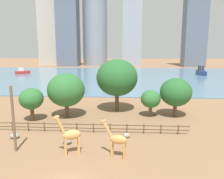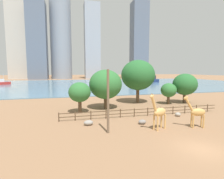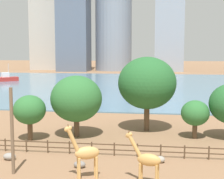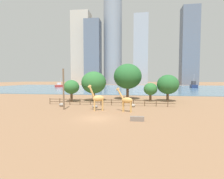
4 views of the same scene
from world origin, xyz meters
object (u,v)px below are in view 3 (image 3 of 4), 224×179
at_px(boulder_small, 160,159).
at_px(tree_right_small, 76,99).
at_px(boulder_by_pole, 9,156).
at_px(giraffe_tall, 147,160).
at_px(giraffe_companion, 85,153).
at_px(tree_right_tall, 147,83).
at_px(utility_pole, 12,131).
at_px(tree_left_small, 195,113).
at_px(boulder_near_fence, 80,164).
at_px(boat_sailboat, 7,78).
at_px(tree_left_large, 30,110).

bearing_deg(boulder_small, tree_right_small, 140.33).
height_order(boulder_by_pole, tree_right_small, tree_right_small).
bearing_deg(giraffe_tall, giraffe_companion, 7.00).
xyz_separation_m(boulder_by_pole, tree_right_tall, (12.31, 13.46, 5.75)).
bearing_deg(utility_pole, boulder_small, 20.37).
bearing_deg(tree_right_small, tree_left_small, 4.54).
relative_size(utility_pole, boulder_near_fence, 6.92).
distance_m(giraffe_tall, boulder_small, 5.62).
relative_size(boulder_by_pole, boat_sailboat, 0.19).
bearing_deg(giraffe_companion, tree_right_tall, -126.87).
bearing_deg(boat_sailboat, boulder_near_fence, -102.36).
xyz_separation_m(giraffe_tall, tree_right_small, (-8.75, 13.39, 2.56)).
bearing_deg(tree_right_tall, tree_right_small, -152.61).
bearing_deg(tree_right_small, giraffe_tall, -56.84).
bearing_deg(tree_right_small, boulder_small, -39.67).
relative_size(giraffe_tall, boat_sailboat, 0.66).
height_order(boulder_near_fence, tree_right_small, tree_right_small).
xyz_separation_m(boulder_small, tree_left_small, (3.98, 9.22, 2.65)).
bearing_deg(boulder_small, tree_left_small, 66.66).
relative_size(boulder_near_fence, tree_right_small, 0.14).
distance_m(boulder_by_pole, tree_right_tall, 19.12).
height_order(boulder_small, tree_left_large, tree_left_large).
xyz_separation_m(utility_pole, boulder_by_pole, (-1.88, 3.37, -3.30)).
bearing_deg(boulder_small, utility_pole, -159.63).
xyz_separation_m(giraffe_companion, boulder_by_pole, (-8.06, 3.66, -1.81)).
bearing_deg(boulder_by_pole, giraffe_tall, -17.67).
xyz_separation_m(boulder_by_pole, boat_sailboat, (-33.90, 73.16, 0.83)).
distance_m(tree_left_large, boat_sailboat, 74.10).
height_order(tree_left_small, tree_right_small, tree_right_small).
xyz_separation_m(boulder_by_pole, tree_right_small, (4.21, 9.26, 4.20)).
bearing_deg(giraffe_companion, boulder_small, -164.06).
bearing_deg(tree_left_small, tree_right_tall, 151.36).
bearing_deg(tree_right_tall, boulder_near_fence, -109.87).
bearing_deg(tree_left_small, boulder_near_fence, -133.52).
distance_m(boulder_by_pole, tree_left_large, 7.68).
bearing_deg(tree_right_small, giraffe_companion, -73.40).
height_order(utility_pole, tree_right_small, tree_right_small).
relative_size(tree_left_small, boat_sailboat, 0.71).
bearing_deg(giraffe_companion, boulder_near_fence, -89.69).
height_order(giraffe_tall, boulder_by_pole, giraffe_tall).
distance_m(utility_pole, tree_right_tall, 19.95).
height_order(giraffe_companion, boulder_small, giraffe_companion).
relative_size(giraffe_tall, giraffe_companion, 0.90).
bearing_deg(boulder_small, boat_sailboat, 123.63).
height_order(utility_pole, boulder_by_pole, utility_pole).
bearing_deg(boat_sailboat, utility_pole, -106.12).
bearing_deg(tree_right_small, boulder_by_pole, -114.45).
relative_size(boulder_near_fence, boat_sailboat, 0.17).
bearing_deg(boulder_by_pole, giraffe_companion, -24.43).
height_order(boulder_small, tree_left_small, tree_left_small).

